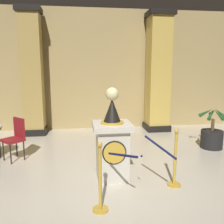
% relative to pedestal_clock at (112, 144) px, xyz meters
% --- Properties ---
extents(ground_plane, '(10.49, 10.49, 0.00)m').
position_rel_pedestal_clock_xyz_m(ground_plane, '(0.00, -0.43, -0.67)').
color(ground_plane, beige).
extents(back_wall, '(10.49, 0.16, 3.98)m').
position_rel_pedestal_clock_xyz_m(back_wall, '(0.00, 4.03, 1.32)').
color(back_wall, tan).
rests_on(back_wall, ground_plane).
extents(pedestal_clock, '(0.72, 0.72, 1.73)m').
position_rel_pedestal_clock_xyz_m(pedestal_clock, '(0.00, 0.00, 0.00)').
color(pedestal_clock, beige).
rests_on(pedestal_clock, ground_plane).
extents(stanchion_near, '(0.24, 0.24, 1.06)m').
position_rel_pedestal_clock_xyz_m(stanchion_near, '(-0.32, -1.08, -0.30)').
color(stanchion_near, gold).
rests_on(stanchion_near, ground_plane).
extents(stanchion_far, '(0.24, 0.24, 1.04)m').
position_rel_pedestal_clock_xyz_m(stanchion_far, '(1.06, -0.48, -0.31)').
color(stanchion_far, gold).
rests_on(stanchion_far, ground_plane).
extents(velvet_rope, '(1.03, 1.01, 0.22)m').
position_rel_pedestal_clock_xyz_m(velvet_rope, '(0.37, -0.78, 0.11)').
color(velvet_rope, '#141947').
extents(column_left, '(0.72, 0.72, 3.82)m').
position_rel_pedestal_clock_xyz_m(column_left, '(-1.99, 3.45, 1.22)').
color(column_left, black).
rests_on(column_left, ground_plane).
extents(column_right, '(0.81, 0.81, 3.82)m').
position_rel_pedestal_clock_xyz_m(column_right, '(1.99, 3.45, 1.22)').
color(column_right, black).
rests_on(column_right, ground_plane).
extents(potted_palm_right, '(0.70, 0.76, 1.09)m').
position_rel_pedestal_clock_xyz_m(potted_palm_right, '(2.83, 1.39, -0.36)').
color(potted_palm_right, black).
rests_on(potted_palm_right, ground_plane).
extents(cafe_chair_red, '(0.57, 0.57, 0.96)m').
position_rel_pedestal_clock_xyz_m(cafe_chair_red, '(-2.04, 1.23, -0.10)').
color(cafe_chair_red, black).
rests_on(cafe_chair_red, ground_plane).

